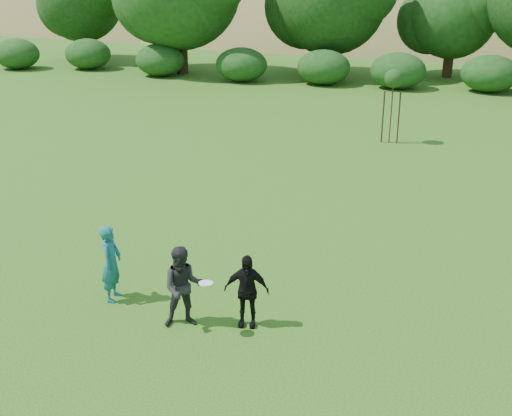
{
  "coord_description": "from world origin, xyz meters",
  "views": [
    {
      "loc": [
        4.54,
        -10.5,
        6.53
      ],
      "look_at": [
        0.0,
        3.0,
        1.1
      ],
      "focal_mm": 45.0,
      "sensor_mm": 36.0,
      "label": 1
    }
  ],
  "objects": [
    {
      "name": "ground",
      "position": [
        0.0,
        0.0,
        0.0
      ],
      "size": [
        120.0,
        120.0,
        0.0
      ],
      "primitive_type": "plane",
      "color": "#19470C",
      "rests_on": "ground"
    },
    {
      "name": "player_teal",
      "position": [
        -2.03,
        -0.24,
        0.82
      ],
      "size": [
        0.5,
        0.66,
        1.64
      ],
      "primitive_type": "imported",
      "rotation": [
        0.0,
        0.0,
        1.77
      ],
      "color": "#185F6D",
      "rests_on": "ground"
    },
    {
      "name": "player_grey",
      "position": [
        -0.2,
        -0.71,
        0.81
      ],
      "size": [
        0.98,
        0.9,
        1.63
      ],
      "primitive_type": "imported",
      "rotation": [
        0.0,
        0.0,
        0.45
      ],
      "color": "#242326",
      "rests_on": "ground"
    },
    {
      "name": "player_black",
      "position": [
        0.93,
        -0.32,
        0.74
      ],
      "size": [
        0.92,
        0.53,
        1.47
      ],
      "primitive_type": "imported",
      "rotation": [
        0.0,
        0.0,
        0.21
      ],
      "color": "black",
      "rests_on": "ground"
    },
    {
      "name": "frisbee",
      "position": [
        0.34,
        -0.88,
        1.07
      ],
      "size": [
        0.27,
        0.27,
        0.05
      ],
      "color": "white",
      "rests_on": "ground"
    },
    {
      "name": "sapling",
      "position": [
        1.72,
        14.16,
        2.42
      ],
      "size": [
        0.7,
        0.7,
        2.85
      ],
      "color": "#3D2418",
      "rests_on": "ground"
    },
    {
      "name": "hillside",
      "position": [
        -0.56,
        68.45,
        -11.97
      ],
      "size": [
        150.0,
        72.0,
        52.0
      ],
      "color": "olive",
      "rests_on": "ground"
    }
  ]
}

